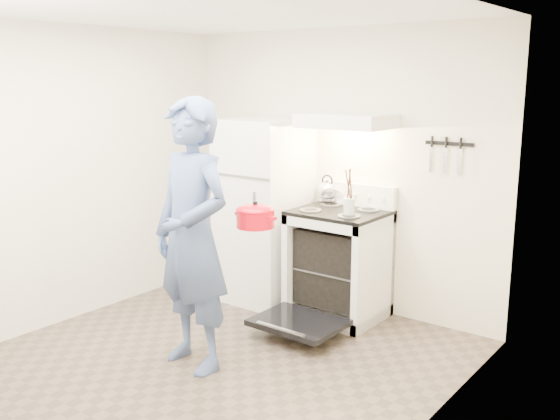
% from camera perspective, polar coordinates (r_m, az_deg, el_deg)
% --- Properties ---
extents(floor, '(3.60, 3.60, 0.00)m').
position_cam_1_polar(floor, '(4.69, -7.15, -14.16)').
color(floor, '#504338').
rests_on(floor, ground).
extents(back_wall, '(3.20, 0.02, 2.50)m').
position_cam_1_polar(back_wall, '(5.70, 5.29, 3.71)').
color(back_wall, beige).
rests_on(back_wall, ground).
extents(refrigerator, '(0.70, 0.70, 1.70)m').
position_cam_1_polar(refrigerator, '(5.81, -1.47, -0.08)').
color(refrigerator, white).
rests_on(refrigerator, floor).
extents(stove_body, '(0.76, 0.65, 0.92)m').
position_cam_1_polar(stove_body, '(5.48, 5.37, -5.09)').
color(stove_body, white).
rests_on(stove_body, floor).
extents(cooktop, '(0.76, 0.65, 0.03)m').
position_cam_1_polar(cooktop, '(5.36, 5.47, -0.22)').
color(cooktop, black).
rests_on(cooktop, stove_body).
extents(backsplash, '(0.76, 0.07, 0.20)m').
position_cam_1_polar(backsplash, '(5.58, 7.04, 1.42)').
color(backsplash, white).
rests_on(backsplash, cooktop).
extents(oven_door, '(0.70, 0.54, 0.04)m').
position_cam_1_polar(oven_door, '(5.12, 1.71, -10.24)').
color(oven_door, black).
rests_on(oven_door, floor).
extents(oven_rack, '(0.60, 0.52, 0.01)m').
position_cam_1_polar(oven_rack, '(5.48, 5.36, -5.29)').
color(oven_rack, slate).
rests_on(oven_rack, stove_body).
extents(range_hood, '(0.76, 0.50, 0.12)m').
position_cam_1_polar(range_hood, '(5.32, 6.06, 8.11)').
color(range_hood, white).
rests_on(range_hood, back_wall).
extents(knife_strip, '(0.40, 0.02, 0.03)m').
position_cam_1_polar(knife_strip, '(5.17, 15.22, 5.88)').
color(knife_strip, black).
rests_on(knife_strip, back_wall).
extents(pizza_stone, '(0.30, 0.30, 0.02)m').
position_cam_1_polar(pizza_stone, '(5.48, 5.95, -5.15)').
color(pizza_stone, '#946C4F').
rests_on(pizza_stone, oven_rack).
extents(tea_kettle, '(0.21, 0.18, 0.26)m').
position_cam_1_polar(tea_kettle, '(5.66, 4.34, 1.92)').
color(tea_kettle, '#B9B9BE').
rests_on(tea_kettle, cooktop).
extents(utensil_jar, '(0.11, 0.11, 0.13)m').
position_cam_1_polar(utensil_jar, '(5.07, 6.34, 0.34)').
color(utensil_jar, silver).
rests_on(utensil_jar, cooktop).
extents(person, '(0.76, 0.55, 1.94)m').
position_cam_1_polar(person, '(4.43, -8.03, -2.38)').
color(person, '#384A72').
rests_on(person, floor).
extents(dutch_oven, '(0.35, 0.28, 0.23)m').
position_cam_1_polar(dutch_oven, '(4.50, -2.26, -0.78)').
color(dutch_oven, red).
rests_on(dutch_oven, person).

